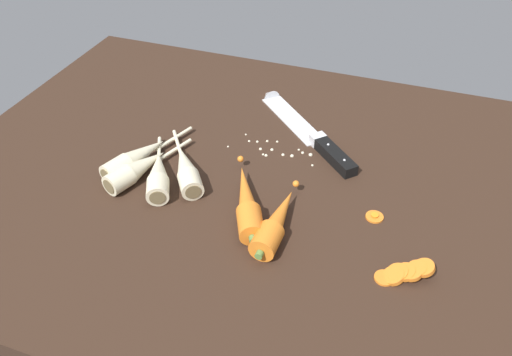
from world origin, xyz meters
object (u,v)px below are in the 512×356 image
carrot_slice_stack (405,272)px  parsnip_front (158,175)px  whole_carrot_second (276,222)px  parsnip_back (186,169)px  carrot_slice_stray_near (375,216)px  parsnip_mid_right (137,169)px  parsnip_mid_left (136,158)px  chefs_knife (303,127)px  whole_carrot (247,202)px

carrot_slice_stack → parsnip_front: bearing=170.5°
whole_carrot_second → carrot_slice_stack: whole_carrot_second is taller
parsnip_back → carrot_slice_stray_near: size_ratio=6.06×
parsnip_front → parsnip_mid_right: size_ratio=0.94×
parsnip_mid_left → parsnip_mid_right: same height
whole_carrot_second → carrot_slice_stray_near: bearing=31.1°
chefs_knife → parsnip_front: (-19.84, -25.78, 1.33)cm
chefs_knife → carrot_slice_stray_near: bearing=-49.3°
whole_carrot_second → carrot_slice_stray_near: size_ratio=6.35×
parsnip_mid_left → carrot_slice_stray_near: 44.94cm
whole_carrot_second → parsnip_mid_left: whole_carrot_second is taller
chefs_knife → parsnip_front: size_ratio=1.47×
parsnip_mid_left → carrot_slice_stray_near: parsnip_mid_left is taller
parsnip_mid_right → parsnip_mid_left: bearing=124.0°
chefs_knife → whole_carrot_second: size_ratio=1.42×
parsnip_front → parsnip_mid_right: 4.41cm
whole_carrot_second → parsnip_mid_left: bearing=165.3°
whole_carrot → carrot_slice_stack: 27.76cm
parsnip_front → parsnip_back: size_ratio=1.01×
whole_carrot_second → carrot_slice_stack: 21.25cm
parsnip_mid_right → carrot_slice_stray_near: parsnip_mid_right is taller
chefs_knife → parsnip_mid_left: (-26.21, -22.63, 1.33)cm
chefs_knife → carrot_slice_stack: bearing=-53.0°
carrot_slice_stray_near → whole_carrot_second: bearing=-148.9°
parsnip_front → carrot_slice_stack: (44.90, -7.52, -0.90)cm
chefs_knife → whole_carrot: 27.66cm
parsnip_mid_right → carrot_slice_stack: 49.91cm
whole_carrot_second → chefs_knife: bearing=97.5°
whole_carrot_second → parsnip_mid_left: (-30.22, 7.93, -0.12)cm
chefs_knife → carrot_slice_stray_near: chefs_knife is taller
parsnip_mid_left → parsnip_back: same height
whole_carrot_second → parsnip_back: size_ratio=1.05×
chefs_knife → parsnip_mid_right: (-24.24, -25.56, 1.33)cm
whole_carrot → whole_carrot_second: 6.80cm
carrot_slice_stack → whole_carrot: bearing=168.0°
parsnip_mid_right → parsnip_back: same height
whole_carrot → parsnip_mid_right: bearing=174.9°
parsnip_front → carrot_slice_stray_near: 38.78cm
whole_carrot → parsnip_front: (-17.75, 1.77, -0.12)cm
parsnip_mid_left → parsnip_mid_right: size_ratio=1.08×
chefs_knife → carrot_slice_stray_near: (18.69, -21.70, -0.29)cm
carrot_slice_stray_near → carrot_slice_stack: bearing=-61.2°
parsnip_back → carrot_slice_stray_near: 34.60cm
chefs_knife → whole_carrot: whole_carrot is taller
parsnip_mid_right → carrot_slice_stack: parsnip_mid_right is taller
parsnip_front → parsnip_back: (3.98, 3.24, -0.00)cm
parsnip_front → parsnip_mid_right: same height
parsnip_mid_left → carrot_slice_stray_near: bearing=1.2°
parsnip_mid_right → carrot_slice_stray_near: 43.13cm
parsnip_mid_right → chefs_knife: bearing=46.5°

